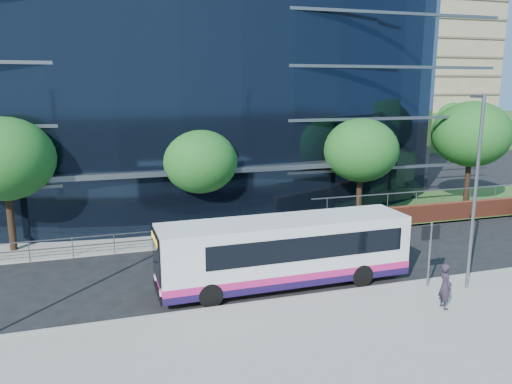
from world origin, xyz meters
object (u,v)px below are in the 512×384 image
object	(u,v)px
tree_far_c	(361,150)
tree_dist_f	(453,116)
pedestrian	(445,286)
street_sign	(430,241)
city_bus	(287,251)
tree_far_a	(4,159)
streetlight_east	(475,188)
tree_dist_e	(360,116)
tree_far_d	(471,134)
tree_far_b	(200,162)

from	to	relation	value
tree_far_c	tree_dist_f	xyz separation A→B (m)	(33.00, 33.00, -0.33)
tree_dist_f	pedestrian	bearing A→B (deg)	-128.46
street_sign	city_bus	distance (m)	5.98
street_sign	tree_dist_f	xyz separation A→B (m)	(35.50, 43.59, 2.06)
tree_far_a	streetlight_east	bearing A→B (deg)	-30.46
tree_dist_e	pedestrian	distance (m)	48.15
tree_dist_f	city_bus	distance (m)	58.32
pedestrian	tree_dist_f	bearing A→B (deg)	-29.22
street_sign	streetlight_east	xyz separation A→B (m)	(1.50, -0.59, 2.29)
tree_far_c	streetlight_east	bearing A→B (deg)	-95.11
street_sign	tree_far_a	distance (m)	20.63
tree_far_c	tree_far_d	bearing A→B (deg)	6.34
tree_far_a	streetlight_east	size ratio (longest dim) A/B	0.87
tree_far_b	tree_dist_f	xyz separation A→B (m)	(43.00, 32.50, 0.00)
tree_dist_f	streetlight_east	bearing A→B (deg)	-127.58
tree_far_d	city_bus	world-z (taller)	tree_far_d
tree_far_b	streetlight_east	size ratio (longest dim) A/B	0.76
tree_dist_e	tree_far_d	bearing A→B (deg)	-104.93
tree_far_d	pedestrian	bearing A→B (deg)	-131.95
street_sign	pedestrian	distance (m)	2.38
tree_far_d	street_sign	bearing A→B (deg)	-134.78
street_sign	tree_far_c	world-z (taller)	tree_far_c
street_sign	streetlight_east	size ratio (longest dim) A/B	0.35
tree_far_c	tree_dist_f	distance (m)	46.67
streetlight_east	pedestrian	distance (m)	4.28
tree_far_a	tree_dist_f	world-z (taller)	tree_far_a
tree_far_a	city_bus	bearing A→B (deg)	-34.93
tree_dist_f	city_bus	xyz separation A→B (m)	(-41.02, -41.37, -2.66)
tree_far_b	pedestrian	size ratio (longest dim) A/B	3.40
tree_dist_e	city_bus	distance (m)	46.74
tree_far_b	tree_dist_e	distance (m)	40.74
tree_far_c	city_bus	distance (m)	11.97
tree_far_b	city_bus	xyz separation A→B (m)	(1.98, -8.87, -2.66)
city_bus	pedestrian	size ratio (longest dim) A/B	6.12
tree_far_a	tree_far_d	bearing A→B (deg)	1.97
tree_dist_f	pedestrian	distance (m)	58.29
tree_far_a	tree_far_b	world-z (taller)	tree_far_a
pedestrian	street_sign	bearing A→B (deg)	-10.13
city_bus	tree_far_a	bearing A→B (deg)	144.13
tree_dist_e	city_bus	world-z (taller)	tree_dist_e
tree_far_c	pedestrian	size ratio (longest dim) A/B	3.66
tree_far_d	tree_dist_f	bearing A→B (deg)	53.13
street_sign	streetlight_east	world-z (taller)	streetlight_east
tree_far_d	streetlight_east	world-z (taller)	streetlight_east
tree_far_a	tree_far_d	size ratio (longest dim) A/B	0.94
street_sign	tree_dist_e	xyz separation A→B (m)	(19.50, 41.59, 2.39)
street_sign	city_bus	size ratio (longest dim) A/B	0.26
tree_far_d	city_bus	size ratio (longest dim) A/B	0.68
streetlight_east	street_sign	bearing A→B (deg)	158.64
tree_far_b	pedestrian	xyz separation A→B (m)	(6.80, -13.07, -3.17)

